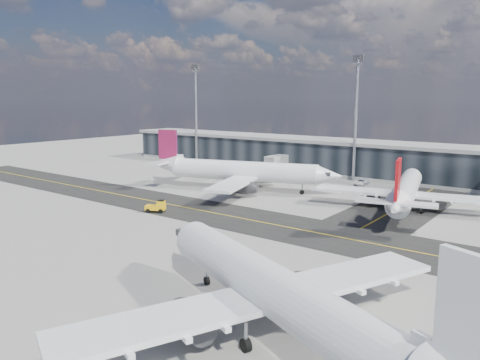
{
  "coord_description": "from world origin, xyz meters",
  "views": [
    {
      "loc": [
        44.53,
        -55.05,
        19.43
      ],
      "look_at": [
        -4.77,
        9.92,
        5.0
      ],
      "focal_mm": 35.0,
      "sensor_mm": 36.0,
      "label": 1
    }
  ],
  "objects": [
    {
      "name": "taxiway_lanes",
      "position": [
        3.91,
        10.74,
        0.01
      ],
      "size": [
        180.0,
        63.0,
        0.03
      ],
      "color": "black",
      "rests_on": "ground"
    },
    {
      "name": "floodlight_masts",
      "position": [
        0.0,
        48.0,
        15.61
      ],
      "size": [
        102.5,
        0.7,
        28.9
      ],
      "color": "gray",
      "rests_on": "ground"
    },
    {
      "name": "airliner_redtail",
      "position": [
        19.68,
        24.67,
        3.63
      ],
      "size": [
        31.63,
        36.81,
        10.99
      ],
      "rotation": [
        0.0,
        0.0,
        0.23
      ],
      "color": "white",
      "rests_on": "ground"
    },
    {
      "name": "airliner_near",
      "position": [
        25.56,
        -25.23,
        4.03
      ],
      "size": [
        39.4,
        34.05,
        12.19
      ],
      "rotation": [
        0.0,
        0.0,
        1.17
      ],
      "color": "silver",
      "rests_on": "ground"
    },
    {
      "name": "airliner_af",
      "position": [
        -14.16,
        22.58,
        4.11
      ],
      "size": [
        41.08,
        35.42,
        12.43
      ],
      "rotation": [
        0.0,
        0.0,
        -1.26
      ],
      "color": "white",
      "rests_on": "ground"
    },
    {
      "name": "terminal_concourse",
      "position": [
        0.04,
        54.93,
        4.09
      ],
      "size": [
        152.0,
        19.8,
        8.8
      ],
      "color": "black",
      "rests_on": "ground"
    },
    {
      "name": "baggage_tug",
      "position": [
        -13.88,
        -1.53,
        1.05
      ],
      "size": [
        3.69,
        3.06,
        2.1
      ],
      "rotation": [
        0.0,
        0.0,
        -1.04
      ],
      "color": "#EFB20C",
      "rests_on": "ground"
    },
    {
      "name": "service_van",
      "position": [
        3.79,
        44.0,
        0.65
      ],
      "size": [
        2.37,
        4.76,
        1.29
      ],
      "primitive_type": "imported",
      "rotation": [
        0.0,
        0.0,
        -0.05
      ],
      "color": "white",
      "rests_on": "ground"
    },
    {
      "name": "ground",
      "position": [
        0.0,
        0.0,
        0.0
      ],
      "size": [
        300.0,
        300.0,
        0.0
      ],
      "primitive_type": "plane",
      "color": "gray",
      "rests_on": "ground"
    }
  ]
}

